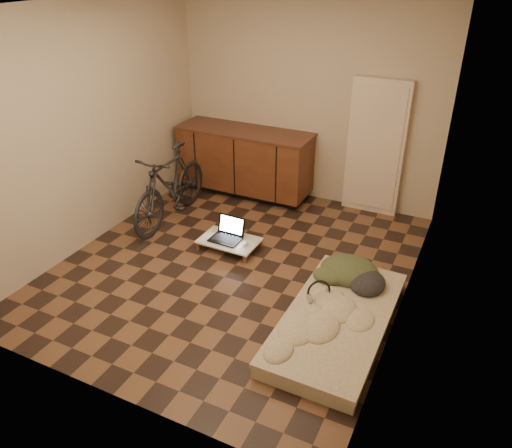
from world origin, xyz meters
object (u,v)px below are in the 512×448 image
at_px(futon, 337,321).
at_px(laptop, 228,234).
at_px(bicycle, 170,182).
at_px(lap_desk, 229,241).

relative_size(futon, laptop, 5.22).
xyz_separation_m(bicycle, laptop, (0.94, -0.27, -0.36)).
height_order(futon, laptop, laptop).
bearing_deg(futon, laptop, 152.82).
bearing_deg(laptop, lap_desk, -35.91).
bearing_deg(lap_desk, laptop, 143.77).
bearing_deg(lap_desk, bicycle, 163.80).
height_order(bicycle, lap_desk, bicycle).
bearing_deg(futon, lap_desk, 153.06).
relative_size(bicycle, futon, 0.89).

